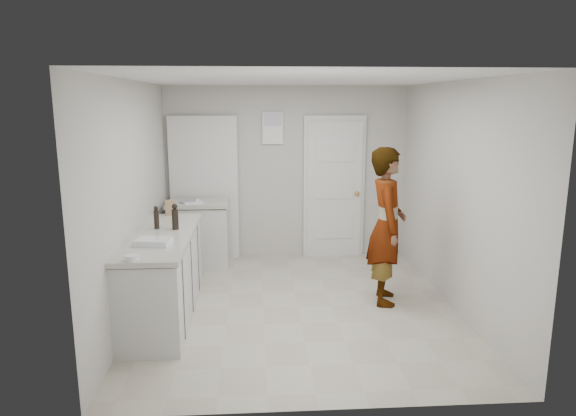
{
  "coord_description": "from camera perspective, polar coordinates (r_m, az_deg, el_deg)",
  "views": [
    {
      "loc": [
        -0.46,
        -5.44,
        2.28
      ],
      "look_at": [
        -0.08,
        0.4,
        1.06
      ],
      "focal_mm": 32.0,
      "sensor_mm": 36.0,
      "label": 1
    }
  ],
  "objects": [
    {
      "name": "oil_cruet_b",
      "position": [
        5.71,
        -14.42,
        -1.06
      ],
      "size": [
        0.06,
        0.06,
        0.25
      ],
      "color": "black",
      "rests_on": "main_counter"
    },
    {
      "name": "ground",
      "position": [
        5.92,
        1.06,
        -10.87
      ],
      "size": [
        4.0,
        4.0,
        0.0
      ],
      "primitive_type": "plane",
      "color": "#AEA592",
      "rests_on": "ground"
    },
    {
      "name": "baking_dish",
      "position": [
        5.11,
        -14.71,
        -3.66
      ],
      "size": [
        0.36,
        0.28,
        0.06
      ],
      "rotation": [
        0.0,
        0.0,
        -0.17
      ],
      "color": "silver",
      "rests_on": "main_counter"
    },
    {
      "name": "cake_mix_box",
      "position": [
        6.34,
        -12.97,
        0.01
      ],
      "size": [
        0.12,
        0.08,
        0.19
      ],
      "primitive_type": "cube",
      "rotation": [
        0.0,
        0.0,
        0.25
      ],
      "color": "#9A734D",
      "rests_on": "main_counter"
    },
    {
      "name": "person",
      "position": [
        5.91,
        10.91,
        -1.99
      ],
      "size": [
        0.52,
        0.71,
        1.79
      ],
      "primitive_type": "imported",
      "rotation": [
        0.0,
        0.0,
        1.42
      ],
      "color": "silver",
      "rests_on": "ground"
    },
    {
      "name": "spice_jar",
      "position": [
        5.99,
        -12.4,
        -1.14
      ],
      "size": [
        0.06,
        0.06,
        0.09
      ],
      "primitive_type": "cylinder",
      "color": "tan",
      "rests_on": "main_counter"
    },
    {
      "name": "room_shell",
      "position": [
        7.5,
        -1.47,
        2.15
      ],
      "size": [
        4.0,
        4.0,
        4.0
      ],
      "color": "#AFABA5",
      "rests_on": "ground"
    },
    {
      "name": "egg_bowl",
      "position": [
        4.67,
        -16.96,
        -5.31
      ],
      "size": [
        0.12,
        0.12,
        0.05
      ],
      "color": "silver",
      "rests_on": "main_counter"
    },
    {
      "name": "main_counter",
      "position": [
        5.65,
        -13.71,
        -7.72
      ],
      "size": [
        0.64,
        1.96,
        0.93
      ],
      "color": "silver",
      "rests_on": "ground"
    },
    {
      "name": "oil_cruet_a",
      "position": [
        5.64,
        -12.44,
        -1.0
      ],
      "size": [
        0.07,
        0.07,
        0.28
      ],
      "color": "black",
      "rests_on": "main_counter"
    },
    {
      "name": "papers",
      "position": [
        7.16,
        -10.64,
        0.71
      ],
      "size": [
        0.35,
        0.39,
        0.01
      ],
      "primitive_type": "cube",
      "rotation": [
        0.0,
        0.0,
        0.38
      ],
      "color": "white",
      "rests_on": "side_counter"
    },
    {
      "name": "side_counter",
      "position": [
        7.28,
        -9.83,
        -3.13
      ],
      "size": [
        0.84,
        0.61,
        0.93
      ],
      "color": "silver",
      "rests_on": "ground"
    }
  ]
}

